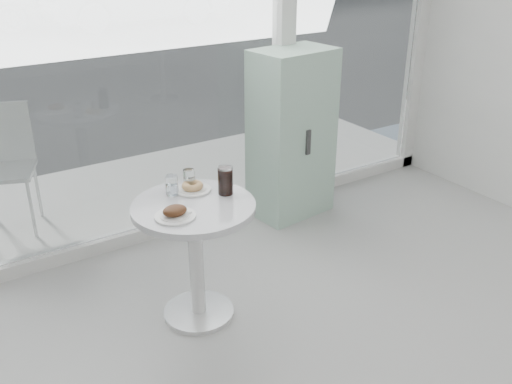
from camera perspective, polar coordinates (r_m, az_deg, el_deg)
storefront at (r=4.23m, az=-6.76°, el=17.94°), size 5.00×0.14×3.00m
main_table at (r=3.39m, az=-6.12°, el=-4.55°), size 0.72×0.72×0.77m
patio_deck at (r=5.37m, az=-10.40°, el=0.41°), size 5.60×1.60×0.05m
mint_cabinet at (r=4.66m, az=3.58°, el=5.76°), size 0.68×0.49×1.38m
patio_chair at (r=4.77m, az=-23.84°, el=2.98°), size 0.54×0.54×0.97m
plate_fritter at (r=3.15m, az=-8.06°, el=-2.05°), size 0.23×0.23×0.07m
plate_donut at (r=3.45m, az=-6.36°, el=0.45°), size 0.22×0.22×0.05m
water_tumbler_a at (r=3.40m, az=-8.41°, el=0.55°), size 0.07×0.07×0.12m
water_tumbler_b at (r=3.48m, az=-6.69°, el=1.22°), size 0.07×0.07×0.12m
cola_glass at (r=3.37m, az=-3.09°, el=1.11°), size 0.09×0.09×0.17m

